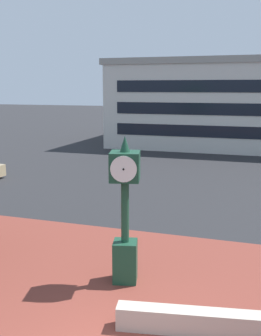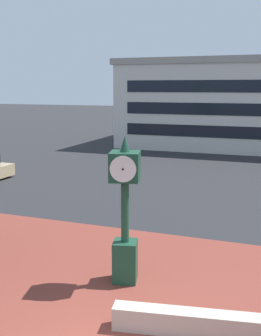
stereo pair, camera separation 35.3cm
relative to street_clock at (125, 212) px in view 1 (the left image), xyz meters
The scene contains 3 objects.
plaza_brick_paving 2.86m from the street_clock, 57.61° to the right, with size 44.00×11.18×0.01m, color brown.
planter_wall 3.20m from the street_clock, 40.15° to the right, with size 3.20×0.40×0.50m, color #ADA393.
street_clock is the anchor object (origin of this frame).
Camera 1 is at (2.19, -6.17, 4.97)m, focal length 44.64 mm.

